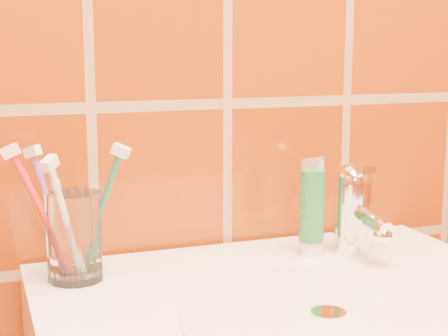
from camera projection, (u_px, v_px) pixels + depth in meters
name	position (u px, v px, depth m)	size (l,w,h in m)	color
glass_tumbler	(75.00, 237.00, 0.79)	(0.06, 0.06, 0.10)	white
toothpaste_tube	(312.00, 210.00, 0.88)	(0.04, 0.03, 0.13)	white
faucet	(354.00, 206.00, 0.89)	(0.05, 0.11, 0.12)	white
toothbrush_0	(44.00, 216.00, 0.77)	(0.09, 0.03, 0.17)	red
toothbrush_1	(52.00, 214.00, 0.79)	(0.06, 0.06, 0.16)	#854A9F
toothbrush_2	(100.00, 213.00, 0.79)	(0.07, 0.06, 0.17)	#1C6B41
toothbrush_3	(67.00, 222.00, 0.76)	(0.06, 0.06, 0.16)	white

